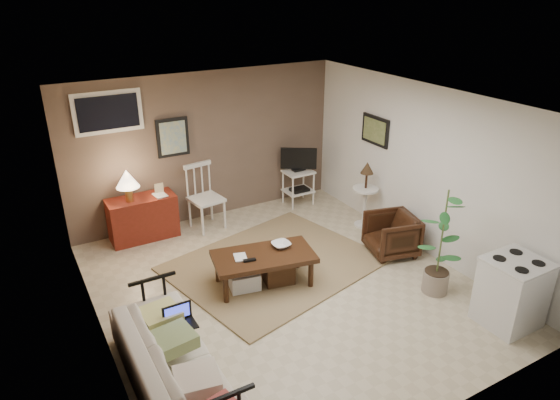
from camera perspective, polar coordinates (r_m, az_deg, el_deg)
floor at (r=6.59m, az=0.57°, el=-9.87°), size 5.00×5.00×0.00m
art_back at (r=7.85m, az=-12.15°, el=7.01°), size 0.50×0.03×0.60m
art_right at (r=7.93m, az=10.84°, el=7.82°), size 0.03×0.60×0.45m
window at (r=7.51m, az=-19.07°, el=9.45°), size 0.96×0.03×0.60m
rug at (r=7.04m, az=-0.65°, el=-7.32°), size 3.07×2.68×0.03m
coffee_table at (r=6.48m, az=-1.94°, el=-7.68°), size 1.39×0.90×0.49m
sofa at (r=5.08m, az=-12.14°, el=-16.86°), size 0.58×1.99×0.78m
sofa_pillows at (r=4.86m, az=-10.77°, el=-17.51°), size 0.38×1.89×0.13m
sofa_end_rails at (r=5.14m, az=-10.82°, el=-16.98°), size 0.54×1.99×0.67m
laptop at (r=5.31m, az=-11.45°, el=-13.17°), size 0.31×0.22×0.21m
red_console at (r=7.84m, az=-15.56°, el=-1.58°), size 1.00×0.45×1.16m
spindle_chair at (r=7.95m, az=-8.51°, el=0.11°), size 0.53×0.53×1.04m
tv_stand at (r=8.68m, az=2.15°, el=2.88°), size 0.55×0.40×1.03m
side_table at (r=7.95m, az=9.77°, el=1.47°), size 0.41×0.41×1.09m
armchair at (r=7.34m, az=12.63°, el=-3.69°), size 0.74×0.77×0.66m
potted_plant at (r=6.42m, az=17.99°, el=-4.23°), size 0.36×0.36×1.43m
stove at (r=6.33m, az=24.97°, el=-9.52°), size 0.63×0.59×0.83m
bowl at (r=6.49m, az=0.13°, el=-4.44°), size 0.24×0.06×0.24m
book_table at (r=6.26m, az=-5.27°, el=-5.86°), size 0.15×0.06×0.21m
book_console at (r=7.66m, az=-14.21°, el=1.11°), size 0.18×0.04×0.23m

